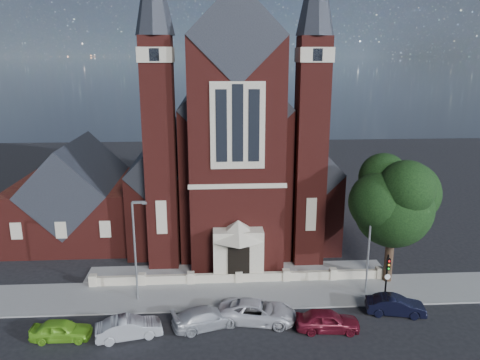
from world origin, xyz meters
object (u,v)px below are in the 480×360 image
at_px(car_silver_a, 129,328).
at_px(car_dark_red, 327,321).
at_px(car_lime_van, 61,330).
at_px(car_white_suv, 257,312).
at_px(street_lamp_right, 370,240).
at_px(traffic_signal, 387,273).
at_px(street_tree, 396,204).
at_px(car_navy, 396,305).
at_px(parish_hall, 78,200).
at_px(church, 230,149).
at_px(car_silver_b, 207,317).
at_px(street_lamp_left, 136,245).

bearing_deg(car_silver_a, car_dark_red, -103.29).
xyz_separation_m(car_lime_van, car_silver_a, (4.47, -0.05, 0.04)).
height_order(car_white_suv, car_dark_red, car_white_suv).
bearing_deg(street_lamp_right, traffic_signal, -59.99).
relative_size(street_tree, car_silver_a, 2.44).
bearing_deg(traffic_signal, car_navy, -82.64).
xyz_separation_m(car_lime_van, car_dark_red, (18.01, -0.03, 0.07)).
relative_size(car_white_suv, car_dark_red, 1.26).
distance_m(traffic_signal, car_dark_red, 6.52).
distance_m(parish_hall, car_lime_van, 19.53).
xyz_separation_m(traffic_signal, car_navy, (0.20, -1.55, -1.88)).
bearing_deg(traffic_signal, church, 118.20).
relative_size(church, traffic_signal, 8.72).
relative_size(car_silver_a, car_silver_b, 0.89).
xyz_separation_m(street_lamp_left, car_silver_b, (5.33, -3.95, -3.88)).
xyz_separation_m(street_tree, car_silver_a, (-20.43, -6.65, -6.24)).
bearing_deg(car_dark_red, car_silver_b, 87.85).
xyz_separation_m(car_silver_a, car_navy, (19.03, 1.81, -0.02)).
distance_m(car_lime_van, car_silver_a, 4.47).
distance_m(parish_hall, car_navy, 32.31).
xyz_separation_m(car_white_suv, car_dark_red, (4.72, -1.43, -0.02)).
bearing_deg(street_lamp_right, street_tree, 34.26).
bearing_deg(car_navy, car_silver_a, 106.43).
bearing_deg(parish_hall, traffic_signal, -29.98).
relative_size(street_tree, traffic_signal, 2.67).
distance_m(street_lamp_right, car_silver_b, 13.83).
bearing_deg(church, traffic_signal, -61.80).
relative_size(traffic_signal, car_navy, 0.94).
height_order(street_tree, car_white_suv, street_tree).
height_order(parish_hall, car_dark_red, parish_hall).
bearing_deg(parish_hall, car_white_suv, -45.83).
height_order(car_dark_red, car_navy, car_dark_red).
distance_m(church, street_lamp_right, 21.76).
xyz_separation_m(traffic_signal, car_white_suv, (-10.01, -1.91, -1.81)).
relative_size(street_lamp_left, car_lime_van, 2.02).
distance_m(church, street_lamp_left, 20.84).
relative_size(church, street_lamp_right, 4.31).
bearing_deg(church, parish_hall, -162.84).
bearing_deg(car_white_suv, car_silver_b, 107.85).
xyz_separation_m(street_lamp_left, car_silver_a, (0.08, -4.94, -3.87)).
relative_size(car_white_suv, car_navy, 1.31).
xyz_separation_m(church, street_lamp_right, (10.09, -18.94, -3.59)).
distance_m(parish_hall, street_lamp_left, 16.18).
height_order(street_tree, car_dark_red, street_tree).
height_order(street_tree, traffic_signal, street_tree).
distance_m(car_silver_b, car_navy, 13.81).
bearing_deg(car_silver_b, car_white_suv, -100.97).
relative_size(traffic_signal, car_silver_a, 0.91).
bearing_deg(car_navy, traffic_signal, 18.36).
bearing_deg(street_lamp_left, street_lamp_right, 0.00).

